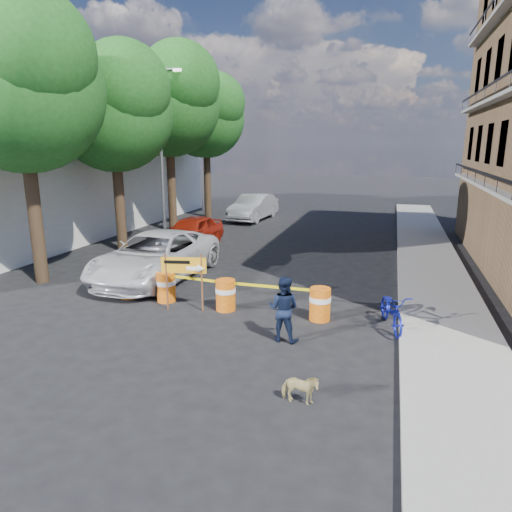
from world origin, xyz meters
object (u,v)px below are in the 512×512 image
Objects in this scene: bicycle at (393,293)px; sedan_silver at (253,207)px; pedestrian at (283,309)px; detour_sign at (189,270)px; barrel_mid_left at (166,286)px; suv_white at (156,256)px; barrel_far_left at (128,283)px; dog at (300,389)px; sedan_red at (191,232)px; barrel_mid_right at (226,294)px; barrel_far_right at (320,303)px.

sedan_silver is (-8.45, 15.56, -0.16)m from bicycle.
detour_sign is at bearing -16.84° from pedestrian.
suv_white is (-1.47, 2.08, 0.34)m from barrel_mid_left.
barrel_mid_left is at bearing 0.15° from barrel_far_left.
dog is 0.17× the size of sedan_red.
detour_sign is at bearing -160.93° from barrel_mid_right.
pedestrian is at bearing -23.28° from barrel_mid_left.
suv_white is (-0.17, 2.08, 0.34)m from barrel_far_left.
suv_white is at bearing 159.85° from barrel_far_right.
sedan_silver is at bearing 94.14° from suv_white.
barrel_far_left is at bearing 178.32° from barrel_far_right.
pedestrian is (4.03, -1.73, 0.34)m from barrel_mid_left.
barrel_mid_right is 0.47× the size of bicycle.
sedan_silver is (-0.61, 15.34, 0.32)m from barrel_far_left.
barrel_mid_left is 1.00× the size of barrel_far_right.
bicycle is at bearing -56.30° from sedan_silver.
pedestrian is (2.05, -1.55, 0.34)m from barrel_mid_right.
pedestrian reaches higher than barrel_far_right.
barrel_far_right is (2.70, 0.01, 0.00)m from barrel_mid_right.
sedan_silver is at bearing 104.05° from barrel_mid_right.
bicycle is at bearing -1.33° from barrel_far_right.
detour_sign is 16.13m from sedan_silver.
barrel_mid_left is 6.64m from dog.
barrel_far_left is 0.56× the size of pedestrian.
detour_sign reaches higher than barrel_mid_left.
bicycle is at bearing -8.53° from detour_sign.
sedan_red is at bearing 102.44° from detour_sign.
detour_sign is 5.54m from bicycle.
suv_white reaches higher than barrel_far_right.
dog is (-1.57, -4.17, -0.65)m from bicycle.
barrel_mid_left is at bearing 162.76° from bicycle.
bicycle is at bearing -35.31° from sedan_red.
barrel_mid_left is 4.40m from pedestrian.
barrel_mid_left is at bearing -67.46° from sedan_red.
bicycle is (1.86, -0.04, 0.48)m from barrel_far_right.
barrel_far_left is at bearing -12.89° from pedestrian.
detour_sign is (1.02, -0.52, 0.73)m from barrel_mid_left.
barrel_mid_right is (3.28, -0.19, 0.00)m from barrel_far_left.
barrel_mid_right is 4.59m from bicycle.
detour_sign is 3.62m from suv_white.
dog is at bearing -86.07° from barrel_far_right.
barrel_mid_right is at bearing -70.76° from sedan_silver.
sedan_silver is (-6.88, 19.73, 0.49)m from dog.
bicycle is 0.46× the size of sedan_red.
sedan_silver is at bearing 90.75° from sedan_red.
barrel_far_right is 1.25× the size of dog.
barrel_far_left is 7.17m from sedan_red.
pedestrian reaches higher than sedan_silver.
barrel_far_left is at bearing 163.10° from bicycle.
suv_white reaches higher than barrel_far_left.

